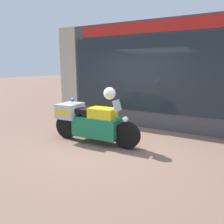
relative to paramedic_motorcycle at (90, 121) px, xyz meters
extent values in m
plane|color=#7A5B4C|center=(0.53, 0.14, -0.56)|extent=(60.00, 60.00, 0.00)
cube|color=#424247|center=(0.53, 2.14, 1.08)|extent=(6.26, 0.40, 3.28)
cube|color=#B2A893|center=(-2.24, 2.17, 1.08)|extent=(0.72, 0.55, 3.28)
cube|color=#1E262D|center=(0.85, 1.93, 1.13)|extent=(5.31, 0.02, 2.28)
cube|color=red|center=(0.85, 1.92, 2.49)|extent=(4.78, 0.03, 0.32)
cube|color=slate|center=(0.81, 2.15, -0.28)|extent=(5.09, 0.30, 0.55)
cube|color=silver|center=(0.81, 2.29, 0.63)|extent=(5.09, 0.02, 1.31)
cube|color=beige|center=(0.81, 2.15, 1.28)|extent=(5.09, 0.30, 0.02)
cube|color=black|center=(-1.11, 2.15, 1.32)|extent=(0.18, 0.04, 0.06)
cube|color=#195623|center=(-0.15, 2.15, 1.32)|extent=(0.18, 0.04, 0.06)
cube|color=#C68E19|center=(0.81, 2.15, 1.32)|extent=(0.18, 0.04, 0.06)
cube|color=maroon|center=(1.78, 2.15, 1.32)|extent=(0.18, 0.04, 0.06)
cube|color=#B7B2A8|center=(2.74, 2.15, 1.32)|extent=(0.18, 0.04, 0.06)
cube|color=yellow|center=(-0.78, 2.08, 0.13)|extent=(0.19, 0.03, 0.27)
cube|color=orange|center=(0.81, 2.08, 0.13)|extent=(0.19, 0.01, 0.27)
cube|color=white|center=(2.41, 2.08, 0.13)|extent=(0.19, 0.04, 0.27)
cylinder|color=black|center=(1.03, 0.04, -0.23)|extent=(0.66, 0.16, 0.65)
cylinder|color=black|center=(-0.75, -0.03, -0.23)|extent=(0.66, 0.16, 0.65)
cube|color=#19754C|center=(0.19, 0.01, -0.13)|extent=(1.22, 0.51, 0.50)
cube|color=yellow|center=(0.37, 0.01, 0.23)|extent=(0.67, 0.44, 0.28)
cube|color=black|center=(-0.09, 0.00, 0.27)|extent=(0.71, 0.38, 0.10)
cube|color=#B7B7BC|center=(-0.61, -0.02, 0.23)|extent=(0.55, 0.66, 0.38)
cube|color=yellow|center=(-0.61, -0.02, 0.23)|extent=(0.50, 0.67, 0.11)
cube|color=#B2BCC6|center=(0.77, 0.03, 0.47)|extent=(0.12, 0.33, 0.27)
sphere|color=white|center=(0.99, 0.04, 0.16)|extent=(0.14, 0.14, 0.14)
sphere|color=blue|center=(-0.53, -0.02, 0.51)|extent=(0.09, 0.09, 0.09)
sphere|color=white|center=(0.57, 0.02, 0.75)|extent=(0.29, 0.29, 0.29)
camera|label=1|loc=(3.11, -4.49, 1.40)|focal=35.00mm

